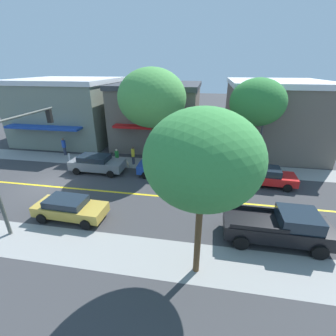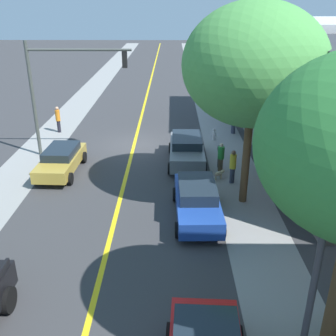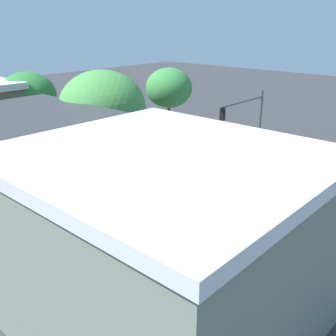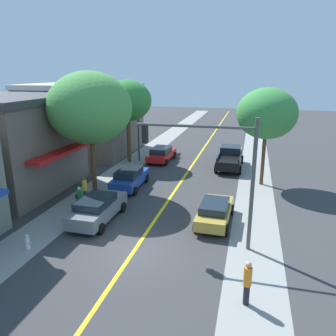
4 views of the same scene
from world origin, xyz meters
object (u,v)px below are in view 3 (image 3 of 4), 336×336
Objects in this scene: grey_sedan_left_curb at (177,188)px; gold_sedan_right_curb at (217,160)px; street_lamp at (36,113)px; red_sedan_left_curb at (61,147)px; fire_hydrant at (204,221)px; pedestrian_blue_shirt at (208,229)px; parking_meter at (152,192)px; traffic_light_mast at (248,121)px; pedestrian_green_shirt at (146,190)px; street_tree_left_far at (28,96)px; small_dog at (138,192)px; street_tree_left_near at (103,107)px; pedestrian_orange_shirt at (306,171)px; black_pickup_truck at (120,132)px; pedestrian_yellow_shirt at (127,185)px; blue_sedan_left_curb at (117,168)px; street_tree_right_corner at (169,88)px.

grey_sedan_left_curb is 6.98m from gold_sedan_right_curb.
street_lamp is 1.60× the size of red_sedan_left_curb.
grey_sedan_left_curb reaches higher than fire_hydrant.
street_lamp is 3.91× the size of pedestrian_blue_shirt.
parking_meter is 0.27× the size of grey_sedan_left_curb.
traffic_light_mast reaches higher than grey_sedan_left_curb.
parking_meter is at bearing -168.76° from pedestrian_green_shirt.
street_tree_left_far is 12.99× the size of small_dog.
traffic_light_mast is 10.85× the size of small_dog.
street_tree_left_near reaches higher than fire_hydrant.
grey_sedan_left_curb is at bearing 95.37° from pedestrian_orange_shirt.
pedestrian_blue_shirt is at bearing 172.61° from red_sedan_left_curb.
street_tree_left_far reaches higher than pedestrian_orange_shirt.
red_sedan_left_curb is at bearing 85.58° from black_pickup_truck.
pedestrian_blue_shirt is (-1.23, -8.01, 0.04)m from pedestrian_yellow_shirt.
red_sedan_left_curb is 13.28m from pedestrian_green_shirt.
street_tree_left_near reaches higher than blue_sedan_left_curb.
street_tree_right_corner is at bearing -103.74° from traffic_light_mast.
fire_hydrant is 0.11× the size of street_lamp.
pedestrian_blue_shirt is at bearing 126.52° from pedestrian_orange_shirt.
fire_hydrant is at bearing 168.65° from blue_sedan_left_curb.
street_tree_left_far is 9.96× the size of fire_hydrant.
parking_meter is at bearing 175.29° from red_sedan_left_curb.
fire_hydrant is at bearing 123.37° from gold_sedan_right_curb.
street_tree_right_corner is 11.00m from traffic_light_mast.
red_sedan_left_curb is at bearing 83.67° from fire_hydrant.
street_tree_right_corner reaches higher than blue_sedan_left_curb.
grey_sedan_left_curb reaches higher than small_dog.
traffic_light_mast is (-2.60, -10.63, -1.13)m from street_tree_right_corner.
fire_hydrant is 5.14m from pedestrian_green_shirt.
small_dog is at bearing 86.86° from fire_hydrant.
gold_sedan_right_curb reaches higher than parking_meter.
blue_sedan_left_curb is 2.51× the size of pedestrian_orange_shirt.
street_tree_left_near reaches higher than pedestrian_yellow_shirt.
black_pickup_truck is (7.07, 7.65, 0.13)m from blue_sedan_left_curb.
pedestrian_green_shirt is 1.21m from small_dog.
street_tree_left_far is at bearing -116.27° from small_dog.
street_tree_left_far is 1.10× the size of street_lamp.
street_tree_right_corner reaches higher than gold_sedan_right_curb.
traffic_light_mast is at bearing 42.65° from pedestrian_yellow_shirt.
pedestrian_yellow_shirt is at bearing 90.87° from pedestrian_orange_shirt.
traffic_light_mast is 3.76× the size of pedestrian_yellow_shirt.
street_tree_left_near is at bearing 168.19° from red_sedan_left_curb.
street_tree_left_near is at bearing 93.31° from fire_hydrant.
street_tree_right_corner reaches higher than black_pickup_truck.
gold_sedan_right_curb is 2.78× the size of pedestrian_green_shirt.
gold_sedan_right_curb is at bearing -54.31° from street_lamp.
red_sedan_left_curb is at bearing 82.54° from parking_meter.
blue_sedan_left_curb is at bearing 139.20° from pedestrian_blue_shirt.
red_sedan_left_curb is at bearing 7.84° from street_lamp.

